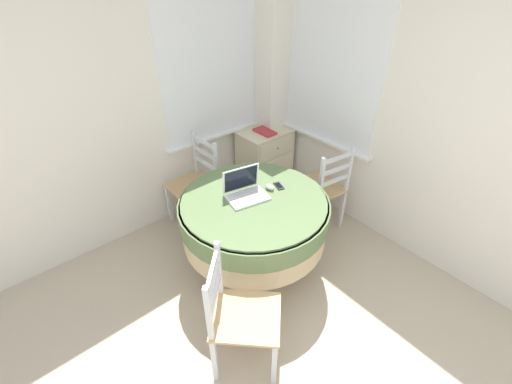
% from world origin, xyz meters
% --- Properties ---
extents(corner_room_shell, '(4.42, 4.47, 2.55)m').
position_xyz_m(corner_room_shell, '(1.22, 1.65, 1.28)').
color(corner_room_shell, white).
rests_on(corner_room_shell, ground_plane).
extents(round_dining_table, '(1.24, 1.24, 0.74)m').
position_xyz_m(round_dining_table, '(0.89, 1.45, 0.57)').
color(round_dining_table, '#4C3D2D').
rests_on(round_dining_table, ground_plane).
extents(laptop, '(0.37, 0.31, 0.23)m').
position_xyz_m(laptop, '(0.87, 1.53, 0.79)').
color(laptop, white).
rests_on(laptop, round_dining_table).
extents(computer_mouse, '(0.05, 0.08, 0.04)m').
position_xyz_m(computer_mouse, '(1.09, 1.47, 0.76)').
color(computer_mouse, silver).
rests_on(computer_mouse, round_dining_table).
extents(cell_phone, '(0.09, 0.13, 0.01)m').
position_xyz_m(cell_phone, '(1.18, 1.46, 0.75)').
color(cell_phone, '#2D2D33').
rests_on(cell_phone, round_dining_table).
extents(dining_chair_near_back_window, '(0.45, 0.42, 0.93)m').
position_xyz_m(dining_chair_near_back_window, '(0.87, 2.34, 0.46)').
color(dining_chair_near_back_window, tan).
rests_on(dining_chair_near_back_window, ground_plane).
extents(dining_chair_near_right_window, '(0.46, 0.49, 0.93)m').
position_xyz_m(dining_chair_near_right_window, '(1.78, 1.44, 0.46)').
color(dining_chair_near_right_window, tan).
rests_on(dining_chair_near_right_window, ground_plane).
extents(dining_chair_camera_near, '(0.59, 0.59, 0.93)m').
position_xyz_m(dining_chair_camera_near, '(0.25, 0.83, 0.46)').
color(dining_chair_camera_near, tan).
rests_on(dining_chair_camera_near, ground_plane).
extents(corner_cabinet, '(0.59, 0.44, 0.75)m').
position_xyz_m(corner_cabinet, '(1.83, 2.36, 0.38)').
color(corner_cabinet, beige).
rests_on(corner_cabinet, ground_plane).
extents(book_on_cabinet, '(0.15, 0.26, 0.02)m').
position_xyz_m(book_on_cabinet, '(1.79, 2.32, 0.76)').
color(book_on_cabinet, '#BC3338').
rests_on(book_on_cabinet, corner_cabinet).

